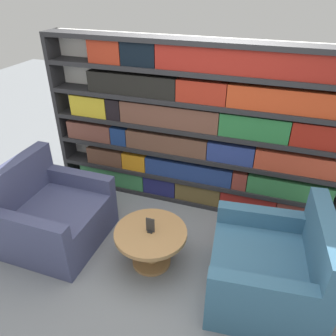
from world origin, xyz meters
TOP-DOWN VIEW (x-y plane):
  - ground_plane at (0.00, 0.00)m, footprint 14.00×14.00m
  - bookshelf at (0.04, 1.27)m, footprint 3.43×0.30m
  - armchair_left at (-1.17, 0.11)m, footprint 0.90×0.95m
  - armchair_right at (1.00, 0.12)m, footprint 1.00×1.04m
  - coffee_table at (-0.08, 0.12)m, footprint 0.68×0.68m
  - table_sign at (-0.08, 0.12)m, footprint 0.08×0.06m

SIDE VIEW (x-z plane):
  - ground_plane at x=0.00m, z-range 0.00..0.00m
  - coffee_table at x=-0.08m, z-range 0.09..0.48m
  - armchair_left at x=-1.17m, z-range -0.14..0.72m
  - armchair_right at x=1.00m, z-range -0.14..0.72m
  - table_sign at x=-0.08m, z-range 0.38..0.53m
  - bookshelf at x=0.04m, z-range 0.00..1.90m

